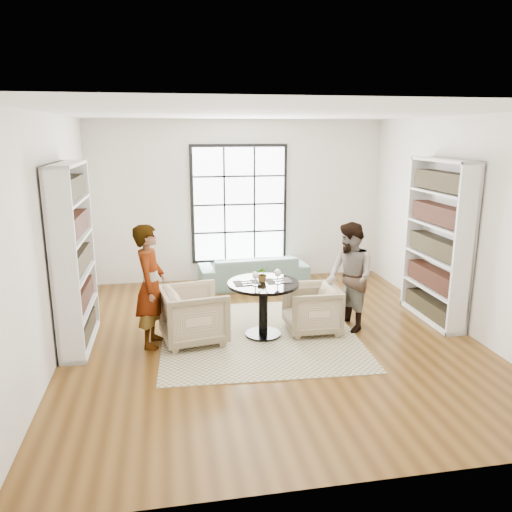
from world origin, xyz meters
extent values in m
plane|color=brown|center=(0.00, 0.00, 0.00)|extent=(6.00, 6.00, 0.00)
plane|color=silver|center=(0.00, 3.00, 1.50)|extent=(5.50, 0.00, 5.50)
plane|color=silver|center=(-2.75, 0.00, 1.50)|extent=(0.00, 6.00, 6.00)
plane|color=silver|center=(2.75, 0.00, 1.50)|extent=(0.00, 6.00, 6.00)
plane|color=silver|center=(0.00, -3.00, 1.50)|extent=(5.50, 0.00, 5.50)
plane|color=white|center=(0.00, 0.00, 3.00)|extent=(6.00, 6.00, 0.00)
cube|color=black|center=(0.00, 2.98, 1.45)|extent=(1.82, 0.06, 2.22)
cube|color=white|center=(0.00, 2.94, 1.45)|extent=(1.70, 0.02, 2.10)
cube|color=tan|center=(-0.15, 0.12, 0.01)|extent=(2.80, 2.80, 0.01)
cylinder|color=black|center=(-0.09, 0.10, 0.02)|extent=(0.50, 0.50, 0.04)
cylinder|color=black|center=(-0.09, 0.10, 0.38)|extent=(0.12, 0.12, 0.70)
cylinder|color=black|center=(-0.09, 0.10, 0.76)|extent=(0.98, 0.98, 0.04)
imported|color=gray|center=(0.18, 2.45, 0.29)|extent=(2.00, 0.86, 0.57)
imported|color=tan|center=(-1.05, 0.08, 0.38)|extent=(0.96, 0.94, 0.76)
imported|color=tan|center=(0.61, 0.14, 0.34)|extent=(0.76, 0.74, 0.68)
imported|color=gray|center=(-1.60, 0.08, 0.82)|extent=(0.49, 0.65, 1.63)
imported|color=gray|center=(1.16, 0.14, 0.78)|extent=(0.70, 0.84, 1.55)
cube|color=#282623|center=(-0.32, 0.10, 0.78)|extent=(0.35, 0.27, 0.01)
cube|color=#282623|center=(0.12, 0.13, 0.78)|extent=(0.35, 0.27, 0.01)
cylinder|color=silver|center=(-0.23, -0.03, 0.78)|extent=(0.07, 0.07, 0.01)
cylinder|color=silver|center=(-0.23, -0.03, 0.84)|extent=(0.01, 0.01, 0.11)
sphere|color=maroon|center=(-0.23, -0.03, 0.92)|extent=(0.08, 0.08, 0.08)
ellipsoid|color=white|center=(-0.23, -0.03, 0.92)|extent=(0.09, 0.09, 0.10)
cylinder|color=silver|center=(0.09, 0.01, 0.78)|extent=(0.07, 0.07, 0.01)
cylinder|color=silver|center=(0.09, 0.01, 0.84)|extent=(0.01, 0.01, 0.11)
sphere|color=maroon|center=(0.09, 0.01, 0.93)|extent=(0.09, 0.09, 0.09)
ellipsoid|color=white|center=(0.09, 0.01, 0.93)|extent=(0.09, 0.09, 0.10)
imported|color=gray|center=(-0.09, 0.15, 0.89)|extent=(0.22, 0.20, 0.22)
camera|label=1|loc=(-1.35, -6.28, 2.77)|focal=35.00mm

